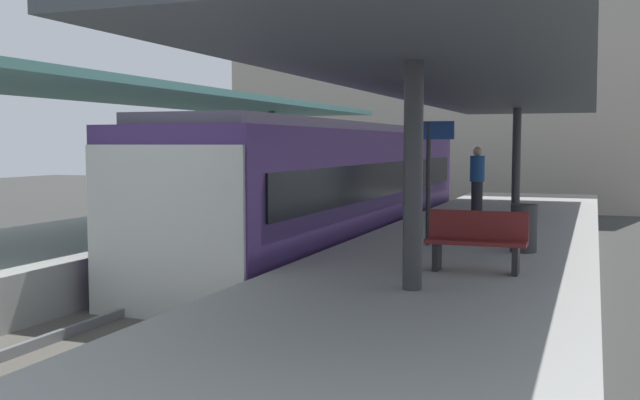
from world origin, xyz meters
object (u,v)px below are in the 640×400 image
(platform_bench, at_px, (477,239))
(platform_sign, at_px, (429,154))
(commuter_train, at_px, (336,188))
(passenger_near_bench, at_px, (477,180))
(litter_bin, at_px, (524,228))

(platform_bench, bearing_deg, platform_sign, 116.64)
(commuter_train, xyz_separation_m, platform_sign, (3.12, -3.91, 0.90))
(platform_bench, xyz_separation_m, passenger_near_bench, (-1.20, 8.02, 0.44))
(platform_sign, bearing_deg, passenger_near_bench, 89.66)
(commuter_train, bearing_deg, platform_sign, -51.42)
(platform_bench, bearing_deg, commuter_train, 124.35)
(commuter_train, xyz_separation_m, platform_bench, (4.35, -6.37, -0.26))
(commuter_train, relative_size, platform_sign, 6.92)
(commuter_train, bearing_deg, platform_bench, -55.65)
(platform_sign, relative_size, litter_bin, 2.76)
(platform_bench, distance_m, litter_bin, 2.25)
(commuter_train, distance_m, platform_bench, 7.72)
(passenger_near_bench, bearing_deg, commuter_train, -152.33)
(passenger_near_bench, bearing_deg, platform_sign, -90.34)
(litter_bin, bearing_deg, passenger_near_bench, 105.83)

